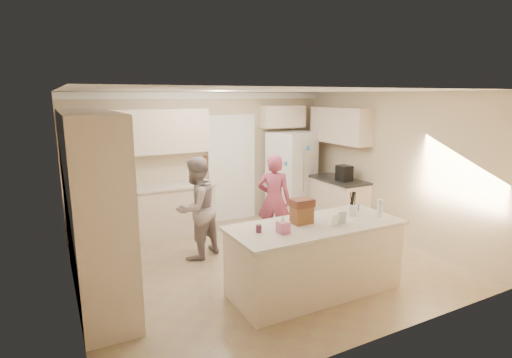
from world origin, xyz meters
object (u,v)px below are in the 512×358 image
coffee_maker (344,173)px  dollhouse_body (302,215)px  tissue_box (283,227)px  teen_girl (274,200)px  teen_boy (196,208)px  refrigerator (292,175)px  island_base (315,259)px  utensil_crock (353,210)px

coffee_maker → dollhouse_body: 2.84m
tissue_box → teen_girl: bearing=62.8°
tissue_box → teen_boy: teen_boy is taller
teen_boy → teen_girl: bearing=149.3°
teen_boy → teen_girl: teen_boy is taller
refrigerator → island_base: (-1.55, -2.97, -0.46)m
dollhouse_body → coffee_maker: bearing=39.3°
refrigerator → teen_boy: bearing=-173.8°
coffee_maker → tissue_box: size_ratio=2.14×
refrigerator → island_base: bearing=-136.5°
refrigerator → island_base: 3.39m
tissue_box → island_base: bearing=10.3°
dollhouse_body → teen_girl: 1.73m
island_base → utensil_crock: 0.86m
coffee_maker → island_base: bearing=-137.2°
dollhouse_body → refrigerator: bearing=59.3°
coffee_maker → tissue_box: (-2.60, -2.00, -0.07)m
teen_boy → island_base: bearing=90.6°
coffee_maker → utensil_crock: bearing=-127.1°
teen_girl → teen_boy: bearing=34.6°
teen_girl → refrigerator: bearing=-95.8°
utensil_crock → tissue_box: utensil_crock is taller
utensil_crock → teen_boy: bearing=133.1°
coffee_maker → dollhouse_body: size_ratio=1.15×
coffee_maker → island_base: coffee_maker is taller
tissue_box → dollhouse_body: 0.45m
island_base → refrigerator: bearing=62.4°
tissue_box → teen_boy: bearing=102.7°
coffee_maker → utensil_crock: (-1.40, -1.85, -0.07)m
island_base → teen_girl: size_ratio=1.40×
island_base → teen_boy: bearing=118.6°
dollhouse_body → utensil_crock: bearing=-3.6°
island_base → coffee_maker: bearing=42.8°
refrigerator → dollhouse_body: size_ratio=6.92×
island_base → dollhouse_body: (-0.15, 0.10, 0.60)m
utensil_crock → dollhouse_body: bearing=176.4°
island_base → utensil_crock: (0.65, 0.05, 0.56)m
refrigerator → teen_girl: refrigerator is taller
refrigerator → utensil_crock: 3.06m
coffee_maker → teen_boy: teen_boy is taller
refrigerator → tissue_box: bearing=-143.3°
utensil_crock → teen_girl: 1.71m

